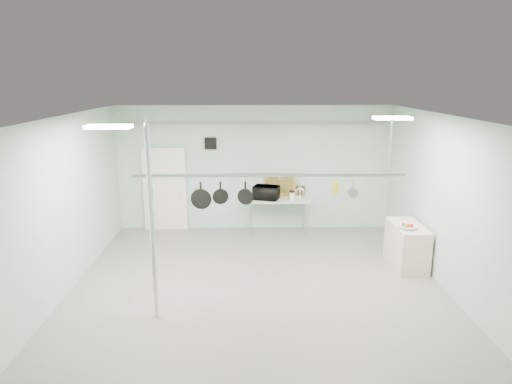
{
  "coord_description": "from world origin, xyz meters",
  "views": [
    {
      "loc": [
        -0.2,
        -7.51,
        3.84
      ],
      "look_at": [
        -0.01,
        1.0,
        1.72
      ],
      "focal_mm": 32.0,
      "sensor_mm": 36.0,
      "label": 1
    }
  ],
  "objects_px": {
    "microwave": "(266,193)",
    "fruit_bowl": "(407,227)",
    "skillet_right": "(245,193)",
    "pot_rack": "(269,173)",
    "skillet_left": "(201,195)",
    "chrome_pole": "(152,224)",
    "coffee_canister": "(292,196)",
    "skillet_mid": "(220,193)",
    "prep_table": "(278,201)",
    "side_cabinet": "(407,245)"
  },
  "relations": [
    {
      "from": "skillet_right",
      "to": "skillet_left",
      "type": "bearing_deg",
      "value": -161.14
    },
    {
      "from": "fruit_bowl",
      "to": "prep_table",
      "type": "bearing_deg",
      "value": 134.85
    },
    {
      "from": "pot_rack",
      "to": "skillet_mid",
      "type": "height_order",
      "value": "pot_rack"
    },
    {
      "from": "side_cabinet",
      "to": "fruit_bowl",
      "type": "bearing_deg",
      "value": -113.86
    },
    {
      "from": "coffee_canister",
      "to": "pot_rack",
      "type": "bearing_deg",
      "value": -103.23
    },
    {
      "from": "prep_table",
      "to": "skillet_left",
      "type": "distance_m",
      "value": 3.81
    },
    {
      "from": "chrome_pole",
      "to": "prep_table",
      "type": "xyz_separation_m",
      "value": [
        2.3,
        4.2,
        -0.77
      ]
    },
    {
      "from": "pot_rack",
      "to": "side_cabinet",
      "type": "bearing_deg",
      "value": 20.45
    },
    {
      "from": "fruit_bowl",
      "to": "skillet_right",
      "type": "relative_size",
      "value": 0.88
    },
    {
      "from": "pot_rack",
      "to": "skillet_right",
      "type": "height_order",
      "value": "pot_rack"
    },
    {
      "from": "chrome_pole",
      "to": "skillet_left",
      "type": "height_order",
      "value": "chrome_pole"
    },
    {
      "from": "prep_table",
      "to": "microwave",
      "type": "distance_m",
      "value": 0.4
    },
    {
      "from": "chrome_pole",
      "to": "coffee_canister",
      "type": "height_order",
      "value": "chrome_pole"
    },
    {
      "from": "pot_rack",
      "to": "skillet_right",
      "type": "xyz_separation_m",
      "value": [
        -0.42,
        0.0,
        -0.35
      ]
    },
    {
      "from": "side_cabinet",
      "to": "skillet_mid",
      "type": "xyz_separation_m",
      "value": [
        -3.81,
        -1.1,
        1.44
      ]
    },
    {
      "from": "side_cabinet",
      "to": "pot_rack",
      "type": "xyz_separation_m",
      "value": [
        -2.95,
        -1.1,
        1.78
      ]
    },
    {
      "from": "skillet_right",
      "to": "coffee_canister",
      "type": "bearing_deg",
      "value": 88.65
    },
    {
      "from": "microwave",
      "to": "skillet_left",
      "type": "distance_m",
      "value": 3.55
    },
    {
      "from": "side_cabinet",
      "to": "microwave",
      "type": "bearing_deg",
      "value": 143.43
    },
    {
      "from": "microwave",
      "to": "skillet_right",
      "type": "relative_size",
      "value": 1.5
    },
    {
      "from": "skillet_left",
      "to": "skillet_mid",
      "type": "distance_m",
      "value": 0.35
    },
    {
      "from": "chrome_pole",
      "to": "fruit_bowl",
      "type": "relative_size",
      "value": 8.83
    },
    {
      "from": "side_cabinet",
      "to": "skillet_left",
      "type": "xyz_separation_m",
      "value": [
        -4.15,
        -1.1,
        1.4
      ]
    },
    {
      "from": "prep_table",
      "to": "side_cabinet",
      "type": "bearing_deg",
      "value": -40.79
    },
    {
      "from": "skillet_mid",
      "to": "side_cabinet",
      "type": "bearing_deg",
      "value": 7.37
    },
    {
      "from": "skillet_right",
      "to": "microwave",
      "type": "bearing_deg",
      "value": 99.7
    },
    {
      "from": "chrome_pole",
      "to": "skillet_mid",
      "type": "height_order",
      "value": "chrome_pole"
    },
    {
      "from": "microwave",
      "to": "skillet_left",
      "type": "relative_size",
      "value": 1.28
    },
    {
      "from": "chrome_pole",
      "to": "microwave",
      "type": "bearing_deg",
      "value": 64.08
    },
    {
      "from": "prep_table",
      "to": "fruit_bowl",
      "type": "bearing_deg",
      "value": -45.15
    },
    {
      "from": "pot_rack",
      "to": "fruit_bowl",
      "type": "relative_size",
      "value": 13.24
    },
    {
      "from": "microwave",
      "to": "coffee_canister",
      "type": "xyz_separation_m",
      "value": [
        0.64,
        -0.06,
        -0.07
      ]
    },
    {
      "from": "pot_rack",
      "to": "skillet_mid",
      "type": "bearing_deg",
      "value": 180.0
    },
    {
      "from": "prep_table",
      "to": "side_cabinet",
      "type": "xyz_separation_m",
      "value": [
        2.55,
        -2.2,
        -0.38
      ]
    },
    {
      "from": "pot_rack",
      "to": "microwave",
      "type": "distance_m",
      "value": 3.42
    },
    {
      "from": "microwave",
      "to": "fruit_bowl",
      "type": "height_order",
      "value": "microwave"
    },
    {
      "from": "skillet_left",
      "to": "skillet_right",
      "type": "bearing_deg",
      "value": 5.94
    },
    {
      "from": "prep_table",
      "to": "pot_rack",
      "type": "xyz_separation_m",
      "value": [
        -0.4,
        -3.3,
        1.4
      ]
    },
    {
      "from": "skillet_left",
      "to": "skillet_mid",
      "type": "xyz_separation_m",
      "value": [
        0.35,
        0.0,
        0.04
      ]
    },
    {
      "from": "prep_table",
      "to": "coffee_canister",
      "type": "bearing_deg",
      "value": -23.61
    },
    {
      "from": "chrome_pole",
      "to": "coffee_canister",
      "type": "relative_size",
      "value": 16.56
    },
    {
      "from": "skillet_left",
      "to": "skillet_right",
      "type": "relative_size",
      "value": 1.17
    },
    {
      "from": "chrome_pole",
      "to": "fruit_bowl",
      "type": "bearing_deg",
      "value": 20.25
    },
    {
      "from": "prep_table",
      "to": "skillet_left",
      "type": "xyz_separation_m",
      "value": [
        -1.6,
        -3.3,
        1.01
      ]
    },
    {
      "from": "prep_table",
      "to": "pot_rack",
      "type": "height_order",
      "value": "pot_rack"
    },
    {
      "from": "prep_table",
      "to": "fruit_bowl",
      "type": "distance_m",
      "value": 3.46
    },
    {
      "from": "fruit_bowl",
      "to": "pot_rack",
      "type": "bearing_deg",
      "value": -163.36
    },
    {
      "from": "prep_table",
      "to": "skillet_mid",
      "type": "xyz_separation_m",
      "value": [
        -1.26,
        -3.3,
        1.05
      ]
    },
    {
      "from": "pot_rack",
      "to": "skillet_left",
      "type": "distance_m",
      "value": 1.26
    },
    {
      "from": "side_cabinet",
      "to": "coffee_canister",
      "type": "bearing_deg",
      "value": 137.13
    }
  ]
}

